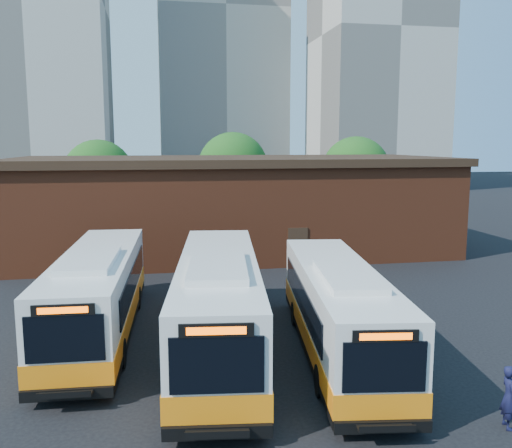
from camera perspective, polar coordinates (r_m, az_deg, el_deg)
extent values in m
plane|color=black|center=(18.80, 6.51, -14.53)|extent=(220.00, 220.00, 0.00)
cube|color=silver|center=(21.74, -16.27, -6.71)|extent=(3.11, 12.00, 2.82)
cube|color=orange|center=(21.97, -16.18, -8.77)|extent=(3.16, 12.05, 0.69)
cube|color=black|center=(22.12, -16.12, -10.00)|extent=(3.15, 12.04, 0.25)
cube|color=black|center=(16.05, -19.50, -11.33)|extent=(2.15, 0.17, 1.34)
cube|color=black|center=(15.79, -19.65, -8.52)|extent=(1.69, 0.14, 0.32)
cube|color=#FF5905|center=(15.75, -19.68, -8.56)|extent=(1.34, 0.09, 0.18)
cube|color=black|center=(16.59, -19.26, -16.56)|extent=(2.53, 0.26, 0.32)
cube|color=black|center=(16.35, -19.44, -16.58)|extent=(1.45, 0.45, 0.06)
cube|color=black|center=(16.16, -19.59, -16.62)|extent=(1.44, 0.11, 0.18)
cube|color=black|center=(22.29, -19.44, -5.77)|extent=(0.51, 9.26, 1.04)
cube|color=black|center=(21.90, -12.79, -5.74)|extent=(0.51, 9.26, 1.04)
cube|color=silver|center=(19.97, -17.07, -3.64)|extent=(1.92, 4.24, 0.22)
cylinder|color=black|center=(19.21, -21.08, -12.97)|extent=(0.37, 1.01, 0.99)
cylinder|color=black|center=(18.81, -14.11, -13.10)|extent=(0.37, 1.01, 0.99)
cylinder|color=black|center=(25.28, -17.67, -7.61)|extent=(0.37, 1.01, 0.99)
cylinder|color=black|center=(24.98, -12.45, -7.60)|extent=(0.37, 1.01, 0.99)
cube|color=silver|center=(19.29, -3.97, -8.04)|extent=(4.15, 12.75, 2.97)
cube|color=orange|center=(19.55, -3.95, -10.46)|extent=(4.21, 12.81, 0.73)
cube|color=black|center=(19.73, -3.93, -11.89)|extent=(4.20, 12.80, 0.26)
cube|color=black|center=(13.26, -4.15, -14.62)|extent=(2.25, 0.33, 1.41)
cube|color=black|center=(12.94, -4.20, -11.11)|extent=(1.77, 0.28, 0.33)
cube|color=#FF5905|center=(12.90, -4.20, -11.16)|extent=(1.40, 0.19, 0.19)
cube|color=black|center=(13.95, -4.08, -21.04)|extent=(2.66, 0.47, 0.33)
cube|color=black|center=(13.69, -4.09, -21.15)|extent=(1.55, 0.58, 0.06)
cube|color=black|center=(13.49, -4.10, -21.28)|extent=(1.51, 0.22, 0.19)
cube|color=black|center=(19.67, -7.96, -6.91)|extent=(1.23, 9.70, 1.10)
cube|color=black|center=(19.65, 0.01, -6.84)|extent=(1.23, 9.70, 1.10)
cube|color=silver|center=(17.37, -4.06, -4.48)|extent=(2.32, 4.57, 0.23)
cylinder|color=black|center=(16.49, -8.36, -16.03)|extent=(0.46, 1.08, 1.04)
cylinder|color=black|center=(16.46, 0.37, -15.97)|extent=(0.46, 1.08, 1.04)
cylinder|color=black|center=(22.91, -6.94, -8.86)|extent=(0.46, 1.08, 1.04)
cylinder|color=black|center=(22.90, -0.83, -8.81)|extent=(0.46, 1.08, 1.04)
cube|color=silver|center=(19.30, 8.62, -8.61)|extent=(3.98, 11.66, 2.72)
cube|color=orange|center=(19.54, 8.57, -10.82)|extent=(4.03, 11.72, 0.67)
cube|color=black|center=(19.71, 8.54, -12.12)|extent=(4.02, 11.71, 0.24)
cube|color=black|center=(13.96, 13.36, -14.45)|extent=(2.05, 0.34, 1.29)
cube|color=black|center=(13.66, 13.49, -11.41)|extent=(1.61, 0.28, 0.30)
cube|color=#FF5905|center=(13.63, 13.53, -11.45)|extent=(1.28, 0.20, 0.17)
cube|color=black|center=(14.57, 13.21, -20.07)|extent=(2.43, 0.47, 0.30)
cube|color=black|center=(14.34, 13.48, -20.15)|extent=(1.42, 0.55, 0.06)
cube|color=black|center=(14.16, 13.69, -20.23)|extent=(1.37, 0.23, 0.17)
cube|color=black|center=(19.39, 4.80, -7.65)|extent=(1.27, 8.84, 1.00)
cube|color=black|center=(19.85, 11.97, -7.42)|extent=(1.27, 8.84, 1.00)
cube|color=silver|center=(17.56, 9.64, -5.44)|extent=(2.19, 4.19, 0.21)
cylinder|color=black|center=(16.56, 6.89, -16.06)|extent=(0.43, 0.99, 0.95)
cylinder|color=black|center=(17.04, 14.50, -15.54)|extent=(0.43, 0.99, 0.95)
cylinder|color=black|center=(22.37, 4.22, -9.38)|extent=(0.43, 0.99, 0.95)
cylinder|color=black|center=(22.73, 9.81, -9.19)|extent=(0.43, 0.99, 0.95)
imported|color=#121433|center=(16.10, 25.09, -16.16)|extent=(0.52, 0.68, 1.68)
cube|color=brown|center=(37.14, -2.44, 1.80)|extent=(28.00, 12.00, 6.00)
cube|color=#2F1E13|center=(36.90, -2.48, 6.66)|extent=(28.60, 12.60, 0.50)
cube|color=#2F1E13|center=(32.15, 4.40, -2.52)|extent=(1.20, 0.08, 2.40)
cylinder|color=#382314|center=(49.13, -16.08, 1.19)|extent=(0.36, 0.36, 2.70)
sphere|color=#184F16|center=(48.83, -16.24, 5.03)|extent=(6.00, 6.00, 6.00)
cylinder|color=#382314|center=(51.36, -2.42, 1.96)|extent=(0.36, 0.36, 2.95)
sphere|color=#184F16|center=(51.07, -2.45, 5.99)|extent=(6.56, 6.56, 6.56)
cylinder|color=#382314|center=(51.22, 10.35, 1.73)|extent=(0.36, 0.36, 2.81)
sphere|color=#184F16|center=(50.93, 10.45, 5.57)|extent=(6.24, 6.24, 6.24)
cube|color=beige|center=(92.33, -22.22, 20.54)|extent=(20.00, 18.00, 55.00)
cube|color=#B3AFA4|center=(105.69, -3.91, 20.89)|extent=(22.00, 20.00, 60.00)
cube|color=beige|center=(93.04, 12.56, 18.65)|extent=(18.00, 18.00, 48.00)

